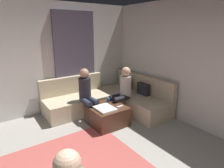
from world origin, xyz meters
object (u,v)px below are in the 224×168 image
object	(u,v)px
ottoman	(107,115)
person_on_couch_side	(87,92)
sectional_couch	(110,99)
game_remote	(120,106)
coffee_mug	(108,100)
person_on_couch_back	(122,90)

from	to	relation	value
ottoman	person_on_couch_side	world-z (taller)	person_on_couch_side
sectional_couch	game_remote	world-z (taller)	sectional_couch
sectional_couch	game_remote	distance (m)	0.87
coffee_mug	game_remote	distance (m)	0.40
game_remote	person_on_couch_back	distance (m)	0.54
ottoman	game_remote	xyz separation A→B (m)	(0.18, 0.22, 0.22)
sectional_couch	game_remote	bearing A→B (deg)	-19.37
game_remote	coffee_mug	bearing A→B (deg)	-174.29
game_remote	person_on_couch_side	distance (m)	0.84
game_remote	person_on_couch_side	world-z (taller)	person_on_couch_side
ottoman	person_on_couch_back	world-z (taller)	person_on_couch_back
ottoman	person_on_couch_back	distance (m)	0.74
sectional_couch	ottoman	distance (m)	0.81
person_on_couch_back	sectional_couch	bearing A→B (deg)	6.93
sectional_couch	person_on_couch_back	size ratio (longest dim) A/B	2.12
ottoman	coffee_mug	bearing A→B (deg)	140.71
sectional_couch	coffee_mug	size ratio (longest dim) A/B	26.84
sectional_couch	ottoman	xyz separation A→B (m)	(0.63, -0.51, -0.07)
coffee_mug	sectional_couch	bearing A→B (deg)	141.69
sectional_couch	person_on_couch_back	distance (m)	0.59
coffee_mug	game_remote	xyz separation A→B (m)	(0.40, 0.04, -0.04)
person_on_couch_side	coffee_mug	bearing A→B (deg)	147.48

